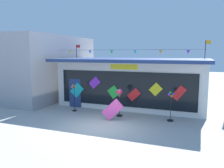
# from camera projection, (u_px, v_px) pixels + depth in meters

# --- Properties ---
(ground_plane) EXTENTS (80.00, 80.00, 0.00)m
(ground_plane) POSITION_uv_depth(u_px,v_px,m) (100.00, 128.00, 11.68)
(ground_plane) COLOR #ADAAA5
(kite_shop_building) EXTENTS (10.42, 5.62, 4.60)m
(kite_shop_building) POSITION_uv_depth(u_px,v_px,m) (133.00, 81.00, 16.70)
(kite_shop_building) COLOR silver
(kite_shop_building) RESTS_ON ground_plane
(wind_spinner_far_left) EXTENTS (0.31, 0.29, 1.77)m
(wind_spinner_far_left) POSITION_uv_depth(u_px,v_px,m) (74.00, 95.00, 14.85)
(wind_spinner_far_left) COLOR black
(wind_spinner_far_left) RESTS_ON ground_plane
(wind_spinner_left) EXTENTS (0.36, 0.36, 1.66)m
(wind_spinner_left) POSITION_uv_depth(u_px,v_px,m) (119.00, 95.00, 13.65)
(wind_spinner_left) COLOR black
(wind_spinner_left) RESTS_ON ground_plane
(wind_spinner_center_left) EXTENTS (0.35, 0.35, 1.69)m
(wind_spinner_center_left) POSITION_uv_depth(u_px,v_px,m) (171.00, 105.00, 12.67)
(wind_spinner_center_left) COLOR black
(wind_spinner_center_left) RESTS_ON ground_plane
(display_kite_on_ground) EXTENTS (1.27, 0.21, 1.27)m
(display_kite_on_ground) POSITION_uv_depth(u_px,v_px,m) (113.00, 110.00, 12.80)
(display_kite_on_ground) COLOR #EA4CA3
(display_kite_on_ground) RESTS_ON ground_plane
(neighbour_building) EXTENTS (7.43, 9.22, 5.18)m
(neighbour_building) POSITION_uv_depth(u_px,v_px,m) (33.00, 67.00, 20.19)
(neighbour_building) COLOR #99999E
(neighbour_building) RESTS_ON ground_plane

